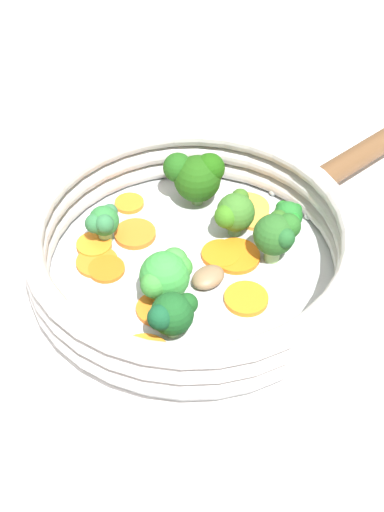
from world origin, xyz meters
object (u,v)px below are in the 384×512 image
(carrot_slice_0, at_px, (221,254))
(carrot_slice_7, at_px, (247,208))
(carrot_slice_2, at_px, (143,356))
(broccoli_floret_2, at_px, (277,233))
(carrot_slice_8, at_px, (107,269))
(broccoli_floret_0, at_px, (288,216))
(broccoli_floret_6, at_px, (166,275))
(skillet, at_px, (192,271))
(carrot_slice_3, at_px, (135,234))
(broccoli_floret_4, at_px, (234,212))
(carrot_slice_1, at_px, (97,261))
(carrot_slice_6, at_px, (129,203))
(broccoli_floret_1, at_px, (103,222))
(carrot_slice_11, at_px, (94,245))
(broccoli_floret_3, at_px, (171,314))
(carrot_slice_9, at_px, (158,309))
(broccoli_floret_5, at_px, (194,175))
(carrot_slice_10, at_px, (246,299))
(carrot_slice_4, at_px, (236,256))
(mushroom_piece_0, at_px, (208,277))
(carrot_slice_5, at_px, (255,219))

(carrot_slice_0, bearing_deg, carrot_slice_7, 160.87)
(carrot_slice_2, height_order, broccoli_floret_2, broccoli_floret_2)
(carrot_slice_8, xyz_separation_m, broccoli_floret_0, (-0.06, 0.17, 0.02))
(broccoli_floret_2, bearing_deg, broccoli_floret_6, -61.52)
(skillet, distance_m, carrot_slice_7, 0.10)
(carrot_slice_3, relative_size, carrot_slice_7, 0.88)
(broccoli_floret_4, bearing_deg, carrot_slice_1, -69.20)
(skillet, height_order, carrot_slice_2, carrot_slice_2)
(carrot_slice_6, bearing_deg, carrot_slice_3, 13.78)
(carrot_slice_6, xyz_separation_m, carrot_slice_7, (-0.00, 0.12, -0.00))
(carrot_slice_8, distance_m, broccoli_floret_1, 0.05)
(carrot_slice_8, height_order, carrot_slice_11, carrot_slice_11)
(carrot_slice_1, xyz_separation_m, broccoli_floret_6, (0.04, 0.07, 0.02))
(skillet, height_order, broccoli_floret_2, broccoli_floret_2)
(carrot_slice_1, distance_m, broccoli_floret_3, 0.11)
(carrot_slice_8, height_order, carrot_slice_9, same)
(broccoli_floret_4, distance_m, broccoli_floret_5, 0.06)
(broccoli_floret_2, bearing_deg, carrot_slice_7, -159.11)
(broccoli_floret_1, bearing_deg, carrot_slice_7, 112.00)
(carrot_slice_3, relative_size, broccoli_floret_2, 0.81)
(carrot_slice_11, distance_m, broccoli_floret_3, 0.13)
(carrot_slice_1, height_order, carrot_slice_11, carrot_slice_11)
(carrot_slice_9, relative_size, broccoli_floret_1, 0.97)
(carrot_slice_10, distance_m, broccoli_floret_5, 0.15)
(carrot_slice_10, xyz_separation_m, broccoli_floret_0, (-0.09, 0.04, 0.02))
(carrot_slice_8, xyz_separation_m, broccoli_floret_2, (-0.03, 0.16, 0.03))
(carrot_slice_1, bearing_deg, carrot_slice_7, 121.34)
(carrot_slice_0, xyz_separation_m, carrot_slice_6, (-0.07, -0.10, -0.00))
(carrot_slice_11, bearing_deg, carrot_slice_7, 113.86)
(carrot_slice_4, bearing_deg, carrot_slice_7, 171.91)
(carrot_slice_4, relative_size, mushroom_piece_0, 1.38)
(carrot_slice_3, height_order, broccoli_floret_6, broccoli_floret_6)
(skillet, height_order, carrot_slice_7, carrot_slice_7)
(carrot_slice_2, xyz_separation_m, carrot_slice_5, (-0.18, 0.09, 0.00))
(mushroom_piece_0, bearing_deg, carrot_slice_6, -140.76)
(skillet, xyz_separation_m, carrot_slice_8, (0.01, -0.08, 0.01))
(carrot_slice_3, distance_m, broccoli_floret_4, 0.10)
(broccoli_floret_3, height_order, broccoli_floret_5, broccoli_floret_5)
(carrot_slice_9, distance_m, broccoli_floret_2, 0.13)
(carrot_slice_9, height_order, broccoli_floret_1, broccoli_floret_1)
(broccoli_floret_0, distance_m, broccoli_floret_6, 0.14)
(broccoli_floret_4, relative_size, mushroom_piece_0, 1.36)
(carrot_slice_3, bearing_deg, broccoli_floret_3, 20.75)
(carrot_slice_5, bearing_deg, broccoli_floret_4, -47.78)
(broccoli_floret_2, distance_m, broccoli_floret_6, 0.11)
(broccoli_floret_0, bearing_deg, carrot_slice_4, -51.34)
(carrot_slice_3, xyz_separation_m, carrot_slice_4, (0.02, 0.10, -0.00))
(skillet, xyz_separation_m, broccoli_floret_6, (0.04, -0.02, 0.03))
(carrot_slice_2, bearing_deg, carrot_slice_7, 156.22)
(carrot_slice_8, distance_m, broccoli_floret_6, 0.07)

